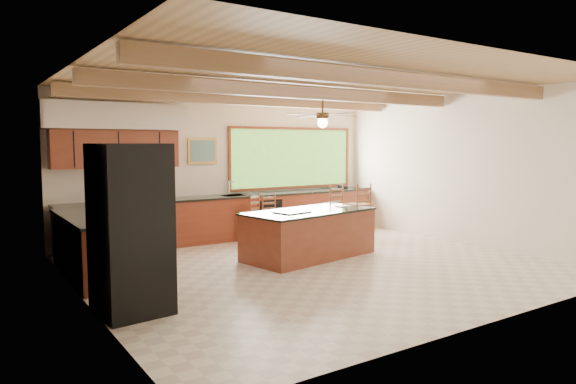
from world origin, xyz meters
TOP-DOWN VIEW (x-y plane):
  - ground at (0.00, 0.00)m, footprint 7.20×7.20m
  - room_shell at (-0.17, 0.65)m, footprint 7.27×6.54m
  - counter_run at (-0.82, 2.52)m, footprint 7.12×3.10m
  - island at (0.29, 0.60)m, footprint 2.54×1.52m
  - refrigerator at (-3.22, -0.72)m, footprint 0.85×0.83m
  - bar_stool_a at (0.10, 2.40)m, footprint 0.48×0.48m
  - bar_stool_b at (0.51, 2.40)m, footprint 0.40×0.40m
  - bar_stool_c at (2.33, 1.54)m, footprint 0.47×0.47m
  - bar_stool_d at (1.83, 1.85)m, footprint 0.43×0.43m

SIDE VIEW (x-z plane):
  - ground at x=0.00m, z-range 0.00..0.00m
  - island at x=0.29m, z-range -0.01..0.84m
  - counter_run at x=-0.82m, z-range -0.16..1.09m
  - bar_stool_b at x=0.51m, z-range 0.09..1.07m
  - bar_stool_a at x=0.10m, z-range 0.09..1.10m
  - bar_stool_d at x=1.83m, z-range 0.10..1.24m
  - bar_stool_c at x=2.33m, z-range 0.11..1.27m
  - refrigerator at x=-3.22m, z-range 0.00..2.00m
  - room_shell at x=-0.17m, z-range 0.70..3.72m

